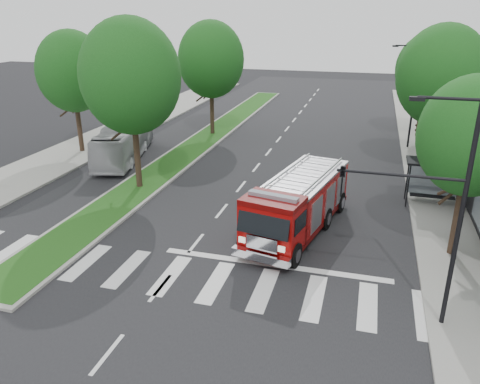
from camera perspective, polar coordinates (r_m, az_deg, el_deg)
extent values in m
plane|color=black|center=(22.45, -5.40, -6.25)|extent=(140.00, 140.00, 0.00)
cube|color=gray|center=(30.72, 24.30, -0.22)|extent=(5.00, 80.00, 0.15)
cube|color=gray|center=(37.38, -20.96, 3.88)|extent=(5.00, 80.00, 0.15)
cube|color=gray|center=(40.22, -4.29, 6.39)|extent=(3.00, 50.00, 0.14)
cube|color=#1B4714|center=(40.20, -4.30, 6.50)|extent=(2.60, 49.50, 0.02)
cylinder|color=black|center=(27.56, 19.81, 0.70)|extent=(0.08, 0.08, 2.50)
cylinder|color=black|center=(27.94, 25.51, 0.13)|extent=(0.08, 0.08, 2.50)
cylinder|color=black|center=(28.69, 19.69, 1.51)|extent=(0.08, 0.08, 2.50)
cylinder|color=black|center=(29.06, 25.18, 0.95)|extent=(0.08, 0.08, 2.50)
cube|color=black|center=(27.89, 22.94, 3.33)|extent=(3.20, 1.60, 0.12)
cube|color=#8C99A5|center=(28.92, 22.45, 1.39)|extent=(2.80, 0.04, 1.80)
cube|color=black|center=(28.51, 22.37, -0.49)|extent=(2.40, 0.40, 0.08)
cylinder|color=black|center=(22.56, 24.97, -2.87)|extent=(0.36, 0.36, 3.74)
ellipsoid|color=#0E340E|center=(21.46, 26.47, 6.09)|extent=(4.40, 4.40, 5.06)
cylinder|color=black|center=(33.76, 22.33, 5.70)|extent=(0.36, 0.36, 4.40)
ellipsoid|color=#0E340E|center=(32.99, 23.39, 12.90)|extent=(5.60, 5.60, 6.44)
cylinder|color=black|center=(43.52, 21.09, 8.77)|extent=(0.36, 0.36, 3.96)
ellipsoid|color=#0E340E|center=(42.95, 21.78, 13.79)|extent=(5.00, 5.00, 5.75)
cylinder|color=black|center=(29.06, -12.46, 4.72)|extent=(0.36, 0.36, 4.62)
ellipsoid|color=#0E340E|center=(28.15, -13.19, 13.55)|extent=(5.80, 5.80, 6.67)
cylinder|color=black|center=(41.58, -3.43, 9.92)|extent=(0.36, 0.36, 4.40)
ellipsoid|color=#0E340E|center=(40.96, -3.57, 15.83)|extent=(5.60, 5.60, 6.44)
cylinder|color=black|center=(38.17, -19.01, 7.61)|extent=(0.36, 0.36, 4.18)
ellipsoid|color=#0E340E|center=(37.50, -19.76, 13.68)|extent=(5.20, 5.20, 5.98)
cylinder|color=black|center=(16.58, 25.24, -3.32)|extent=(0.16, 0.16, 8.00)
cylinder|color=black|center=(15.37, 24.18, 10.36)|extent=(1.80, 0.10, 0.10)
cube|color=black|center=(15.27, 20.78, 10.58)|extent=(0.45, 0.20, 0.12)
cylinder|color=black|center=(15.84, 18.92, 1.95)|extent=(4.00, 0.10, 0.10)
imported|color=black|center=(15.94, 12.32, 1.24)|extent=(0.18, 0.22, 1.10)
cylinder|color=black|center=(39.15, 20.43, 10.63)|extent=(0.16, 0.16, 8.00)
cylinder|color=black|center=(38.65, 19.81, 16.45)|extent=(1.80, 0.10, 0.10)
cube|color=black|center=(38.62, 18.42, 16.53)|extent=(0.45, 0.20, 0.12)
cube|color=#5B0505|center=(23.59, 7.04, -3.52)|extent=(4.27, 8.89, 0.25)
cube|color=#8D0807|center=(23.88, 7.86, -0.46)|extent=(3.85, 6.90, 2.03)
cube|color=#8D0807|center=(20.48, 3.98, -4.09)|extent=(2.87, 2.32, 2.14)
cube|color=#B2B2B7|center=(23.51, 7.99, 1.96)|extent=(3.85, 6.90, 0.12)
cylinder|color=#B2B2B7|center=(23.75, 5.94, 2.77)|extent=(1.37, 5.99, 0.10)
cylinder|color=#B2B2B7|center=(23.17, 10.14, 2.07)|extent=(1.37, 5.99, 0.10)
cube|color=silver|center=(19.97, 2.53, -7.88)|extent=(2.66, 0.90, 0.36)
cube|color=#8C99A5|center=(19.94, 4.08, -0.52)|extent=(2.26, 0.82, 0.18)
cylinder|color=black|center=(21.13, 0.65, -6.28)|extent=(0.58, 1.17, 1.12)
cylinder|color=black|center=(20.30, 6.59, -7.66)|extent=(0.58, 1.17, 1.12)
cylinder|color=black|center=(24.65, 5.20, -2.19)|extent=(0.58, 1.17, 1.12)
cylinder|color=black|center=(23.94, 10.37, -3.20)|extent=(0.58, 1.17, 1.12)
cylinder|color=black|center=(26.76, 7.23, -0.35)|extent=(0.58, 1.17, 1.12)
cylinder|color=black|center=(26.11, 12.03, -1.22)|extent=(0.58, 1.17, 1.12)
imported|color=#AFAFB3|center=(35.83, -13.93, 6.11)|extent=(4.60, 10.01, 2.71)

